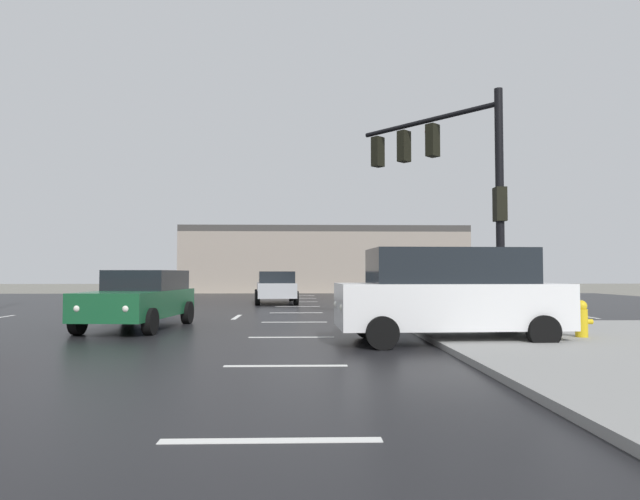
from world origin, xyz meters
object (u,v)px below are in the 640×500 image
at_px(fire_hydrant, 581,319).
at_px(traffic_signal_mast, 450,170).
at_px(suv_black, 391,283).
at_px(sedan_silver, 276,287).
at_px(sedan_navy, 157,286).
at_px(suv_white, 449,293).
at_px(sedan_green, 141,298).

bearing_deg(fire_hydrant, traffic_signal_mast, 116.54).
height_order(traffic_signal_mast, suv_black, traffic_signal_mast).
relative_size(fire_hydrant, sedan_silver, 0.17).
xyz_separation_m(sedan_silver, sedan_navy, (-5.97, 0.57, 0.00)).
bearing_deg(suv_black, suv_white, 3.47).
relative_size(fire_hydrant, sedan_navy, 0.17).
xyz_separation_m(fire_hydrant, suv_black, (-2.28, 11.80, 0.55)).
bearing_deg(sedan_navy, fire_hydrant, 39.18).
distance_m(fire_hydrant, sedan_navy, 20.90).
bearing_deg(sedan_green, traffic_signal_mast, 96.22).
height_order(suv_white, suv_black, same).
bearing_deg(suv_white, fire_hydrant, 177.16).
bearing_deg(suv_white, sedan_navy, -58.98).
bearing_deg(fire_hydrant, suv_white, 179.36).
relative_size(sedan_silver, sedan_green, 1.00).
xyz_separation_m(suv_white, sedan_green, (-7.60, 3.43, -0.24)).
bearing_deg(sedan_silver, sedan_green, 160.24).
relative_size(fire_hydrant, sedan_green, 0.17).
height_order(fire_hydrant, sedan_silver, sedan_silver).
bearing_deg(traffic_signal_mast, fire_hydrant, 164.90).
relative_size(suv_black, sedan_green, 1.07).
bearing_deg(suv_white, sedan_green, -26.49).
xyz_separation_m(traffic_signal_mast, sedan_green, (-8.65, -0.22, -3.60)).
relative_size(traffic_signal_mast, sedan_navy, 1.38).
height_order(suv_black, sedan_navy, suv_black).
bearing_deg(traffic_signal_mast, sedan_silver, -16.37).
relative_size(suv_black, sedan_navy, 1.09).
distance_m(suv_white, sedan_green, 8.34).
xyz_separation_m(sedan_silver, sedan_green, (-3.08, -12.02, 0.00)).
bearing_deg(sedan_green, sedan_silver, 170.40).
relative_size(suv_white, suv_black, 0.98).
bearing_deg(sedan_green, suv_white, 70.47).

